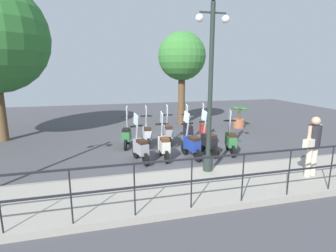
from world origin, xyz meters
The scene contains 17 objects.
ground_plane centered at (0.00, 0.00, 0.00)m, with size 28.00×28.00×0.00m, color #424247.
promenade_walkway centered at (-3.15, 0.00, 0.07)m, with size 2.20×20.00×0.15m.
fence_railing centered at (-4.20, 0.00, 0.89)m, with size 0.04×16.03×1.07m.
lamp_post_near centered at (-2.40, 0.02, 2.16)m, with size 0.26×0.90×4.51m.
pedestrian_with_bag centered at (-3.42, -2.45, 1.08)m, with size 0.40×0.63×1.59m.
tree_distant centered at (4.54, -1.36, 3.53)m, with size 2.47×2.47×4.82m.
potted_palm centered at (2.97, -3.95, 0.45)m, with size 1.06×0.66×1.05m.
scooter_near_0 centered at (-0.77, -1.53, 0.48)m, with size 1.21×0.52×1.54m.
scooter_near_1 centered at (-0.69, -0.72, 0.48)m, with size 1.23×0.45×1.54m.
scooter_near_2 centered at (-0.89, -0.02, 0.48)m, with size 1.22×0.50×1.54m.
scooter_near_3 centered at (-0.76, 0.89, 0.48)m, with size 1.23×0.44×1.54m.
scooter_near_4 centered at (-0.85, 1.68, 0.48)m, with size 1.21×0.52×1.54m.
scooter_far_0 centered at (1.03, -1.23, 0.48)m, with size 1.21×0.52×1.54m.
scooter_far_1 centered at (0.84, -0.49, 0.48)m, with size 1.23×0.45×1.54m.
scooter_far_2 centered at (0.92, 0.31, 0.48)m, with size 1.23×0.44×1.54m.
scooter_far_3 centered at (0.90, 1.15, 0.48)m, with size 1.23×0.44×1.54m.
scooter_far_4 centered at (0.92, 1.94, 0.48)m, with size 1.22×0.50×1.54m.
Camera 1 is at (-8.81, 2.81, 2.92)m, focal length 28.00 mm.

